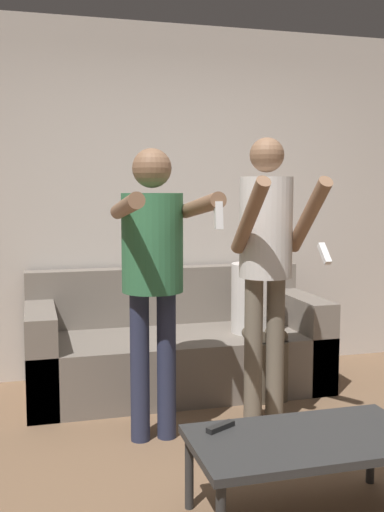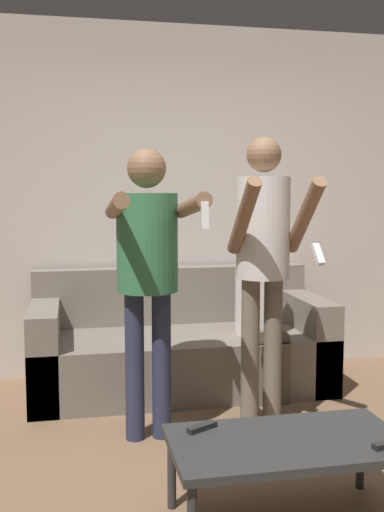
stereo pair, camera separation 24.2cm
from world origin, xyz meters
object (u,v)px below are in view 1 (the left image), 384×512
object	(u,v)px
person_standing_left	(153,258)
coffee_table	(306,445)
person_standing_right	(267,251)
couch	(176,349)
person_seated	(257,303)
remote_far	(220,427)

from	to	relation	value
person_standing_left	coffee_table	size ratio (longest dim) A/B	1.66
person_standing_right	couch	bearing A→B (deg)	111.17
couch	person_standing_right	distance (m)	1.24
couch	person_seated	bearing A→B (deg)	-20.45
coffee_table	remote_far	bearing A→B (deg)	153.47
couch	coffee_table	distance (m)	1.89
person_standing_left	remote_far	bearing A→B (deg)	-81.21
person_standing_left	remote_far	distance (m)	1.07
person_standing_right	person_seated	xyz separation A→B (m)	(0.20, 0.68, -0.45)
person_seated	remote_far	world-z (taller)	person_seated
person_standing_right	coffee_table	xyz separation A→B (m)	(-0.22, -1.01, -0.74)
couch	coffee_table	world-z (taller)	couch
person_standing_left	person_standing_right	xyz separation A→B (m)	(0.68, 0.01, 0.02)
person_standing_right	coffee_table	size ratio (longest dim) A/B	1.74
couch	remote_far	distance (m)	1.74
couch	person_standing_left	size ratio (longest dim) A/B	1.26
couch	person_standing_left	distance (m)	1.23
person_standing_right	remote_far	xyz separation A→B (m)	(-0.55, -0.84, -0.69)
person_standing_right	remote_far	size ratio (longest dim) A/B	11.69
person_standing_left	person_seated	size ratio (longest dim) A/B	1.44
coffee_table	couch	bearing A→B (deg)	93.75
person_standing_left	person_standing_right	distance (m)	0.68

